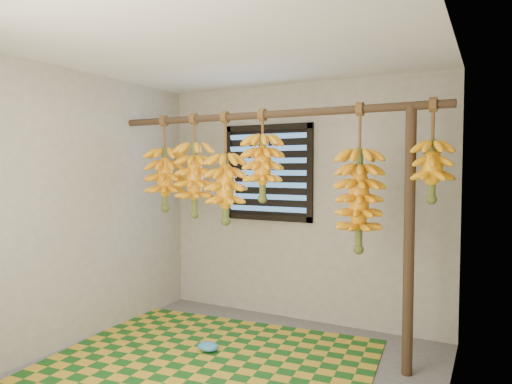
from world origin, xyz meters
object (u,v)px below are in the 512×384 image
Objects in this scene: banana_bunch_a at (165,179)px; banana_bunch_f at (432,171)px; banana_bunch_d at (263,168)px; plastic_bag at (208,347)px; banana_bunch_c at (226,188)px; woven_mat at (209,362)px; support_post at (409,242)px; banana_bunch_b at (195,179)px; banana_bunch_e at (359,200)px.

banana_bunch_a is 1.22× the size of banana_bunch_f.
banana_bunch_f is at bearing 0.00° from banana_bunch_d.
banana_bunch_c reaches higher than plastic_bag.
woven_mat is 2.25m from banana_bunch_f.
banana_bunch_d is (-1.22, -0.00, 0.55)m from support_post.
woven_mat is 13.29× the size of plastic_bag.
support_post is 2.55× the size of banana_bunch_d.
banana_bunch_e is (1.55, -0.00, -0.14)m from banana_bunch_b.
woven_mat is at bearing -159.97° from support_post.
banana_bunch_d is at bearing -0.00° from banana_bunch_c.
support_post is at bearing 20.03° from woven_mat.
banana_bunch_e is (1.90, -0.00, -0.14)m from banana_bunch_a.
banana_bunch_f is at bearing 18.26° from woven_mat.
banana_bunch_d is (0.37, -0.00, 0.18)m from banana_bunch_c.
banana_bunch_d reaches higher than support_post.
banana_bunch_c is 0.41m from banana_bunch_d.
banana_bunch_d is 1.37m from banana_bunch_f.
banana_bunch_f is (1.37, 0.00, -0.02)m from banana_bunch_d.
support_post reaches higher than woven_mat.
support_post is 1.73× the size of banana_bunch_e.
banana_bunch_a is at bearing 148.35° from woven_mat.
banana_bunch_a and banana_bunch_d have the same top height.
banana_bunch_f is (1.70, 0.35, 1.48)m from plastic_bag.
banana_bunch_b is at bearing 180.00° from banana_bunch_e.
banana_bunch_c is at bearing 0.00° from banana_bunch_b.
support_post is 0.48m from banana_bunch_e.
banana_bunch_b is at bearing 180.00° from banana_bunch_d.
plastic_bag is (-1.55, -0.35, -0.95)m from support_post.
banana_bunch_e reaches higher than support_post.
plastic_bag is 1.48m from banana_bunch_b.
banana_bunch_e is 1.55× the size of banana_bunch_f.
plastic_bag is 0.24× the size of banana_bunch_d.
banana_bunch_f is at bearing -0.00° from banana_bunch_a.
banana_bunch_c is at bearing 180.00° from banana_bunch_e.
woven_mat is at bearing -46.35° from banana_bunch_b.
banana_bunch_b is at bearing 180.00° from banana_bunch_c.
banana_bunch_b and banana_bunch_c have the same top height.
woven_mat is 1.47m from banana_bunch_c.
support_post is at bearing 0.00° from banana_bunch_b.
plastic_bag is 1.75m from banana_bunch_e.
plastic_bag reaches higher than woven_mat.
woven_mat is at bearing -161.74° from banana_bunch_f.
plastic_bag is at bearing -43.12° from banana_bunch_b.
woven_mat is 1.75m from banana_bunch_e.
plastic_bag is 0.21× the size of banana_bunch_a.
banana_bunch_d reaches higher than plastic_bag.
banana_bunch_a is at bearing 180.00° from support_post.
banana_bunch_b is at bearing 180.00° from support_post.
banana_bunch_a is (-2.27, 0.00, 0.44)m from support_post.
banana_bunch_e is at bearing 180.00° from banana_bunch_f.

